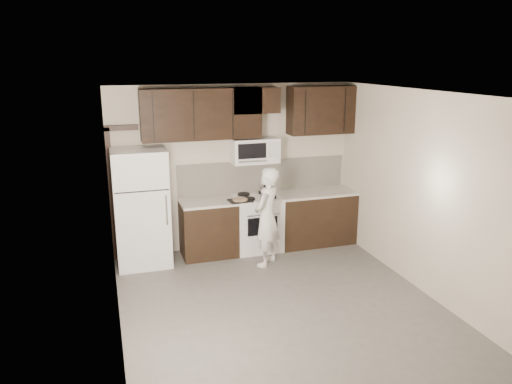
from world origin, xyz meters
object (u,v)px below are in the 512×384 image
stove (257,223)px  microwave (255,150)px  refrigerator (141,208)px  person (267,217)px

stove → microwave: size_ratio=1.24×
stove → microwave: microwave is taller
refrigerator → microwave: bearing=5.1°
stove → person: person is taller
microwave → refrigerator: 2.00m
stove → refrigerator: refrigerator is taller
microwave → refrigerator: size_ratio=0.42×
microwave → refrigerator: microwave is taller
person → microwave: bearing=-140.9°
microwave → person: microwave is taller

